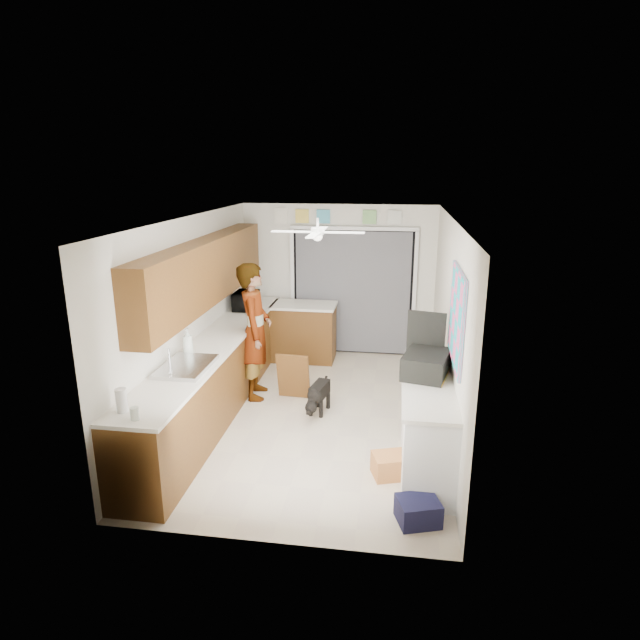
{
  "coord_description": "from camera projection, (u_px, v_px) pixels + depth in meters",
  "views": [
    {
      "loc": [
        0.98,
        -6.25,
        3.1
      ],
      "look_at": [
        0.0,
        0.4,
        1.15
      ],
      "focal_mm": 30.0,
      "sensor_mm": 36.0,
      "label": 1
    }
  ],
  "objects": [
    {
      "name": "ceiling_fan",
      "position": [
        318.0,
        232.0,
        6.48
      ],
      "size": [
        1.14,
        1.14,
        0.24
      ],
      "primitive_type": "cube",
      "color": "white",
      "rests_on": "ceiling"
    },
    {
      "name": "right_counter_top",
      "position": [
        429.0,
        391.0,
        5.35
      ],
      "size": [
        0.54,
        1.44,
        0.04
      ],
      "primitive_type": "cube",
      "color": "white",
      "rests_on": "right_counter_base"
    },
    {
      "name": "route66_sign",
      "position": [
        281.0,
        216.0,
        8.78
      ],
      "size": [
        0.22,
        0.02,
        0.26
      ],
      "primitive_type": "cube",
      "color": "silver",
      "rests_on": "wall_back"
    },
    {
      "name": "microwave",
      "position": [
        246.0,
        301.0,
        8.31
      ],
      "size": [
        0.35,
        0.51,
        0.27
      ],
      "primitive_type": "imported",
      "rotation": [
        0.0,
        0.0,
        1.6
      ],
      "color": "black",
      "rests_on": "left_countertop"
    },
    {
      "name": "curtain_panel",
      "position": [
        352.0,
        293.0,
        8.92
      ],
      "size": [
        1.9,
        0.03,
        2.05
      ],
      "primitive_type": "cube",
      "color": "slate",
      "rests_on": "wall_back"
    },
    {
      "name": "jar_b",
      "position": [
        135.0,
        414.0,
        4.7
      ],
      "size": [
        0.09,
        0.09,
        0.12
      ],
      "primitive_type": "cylinder",
      "rotation": [
        0.0,
        0.0,
        0.2
      ],
      "color": "silver",
      "rests_on": "left_countertop"
    },
    {
      "name": "wall_front",
      "position": [
        267.0,
        409.0,
        4.21
      ],
      "size": [
        3.2,
        0.0,
        3.2
      ],
      "primitive_type": "plane",
      "rotation": [
        -1.57,
        0.0,
        0.0
      ],
      "color": "silver",
      "rests_on": "ground"
    },
    {
      "name": "suitcase_rim",
      "position": [
        425.0,
        374.0,
        5.71
      ],
      "size": [
        0.56,
        0.67,
        0.02
      ],
      "primitive_type": "cube",
      "rotation": [
        0.0,
        0.0,
        -0.23
      ],
      "color": "yellow",
      "rests_on": "suitcase"
    },
    {
      "name": "cardboard_box",
      "position": [
        392.0,
        465.0,
        5.51
      ],
      "size": [
        0.45,
        0.39,
        0.24
      ],
      "primitive_type": "cube",
      "rotation": [
        0.0,
        0.0,
        0.32
      ],
      "color": "#C5743D",
      "rests_on": "floor"
    },
    {
      "name": "dog",
      "position": [
        320.0,
        396.0,
        6.92
      ],
      "size": [
        0.35,
        0.6,
        0.44
      ],
      "primitive_type": "cube",
      "rotation": [
        0.0,
        0.0,
        -0.2
      ],
      "color": "black",
      "rests_on": "floor"
    },
    {
      "name": "ceiling",
      "position": [
        315.0,
        219.0,
        6.24
      ],
      "size": [
        5.0,
        5.0,
        0.0
      ],
      "primitive_type": "plane",
      "rotation": [
        3.14,
        0.0,
        0.0
      ],
      "color": "white",
      "rests_on": "ground"
    },
    {
      "name": "floor",
      "position": [
        316.0,
        413.0,
        6.94
      ],
      "size": [
        5.0,
        5.0,
        0.0
      ],
      "primitive_type": "plane",
      "color": "#BEAD99",
      "rests_on": "ground"
    },
    {
      "name": "upper_cabinets",
      "position": [
        206.0,
        271.0,
        6.83
      ],
      "size": [
        0.32,
        4.0,
        0.8
      ],
      "primitive_type": "cube",
      "color": "brown",
      "rests_on": "wall_left"
    },
    {
      "name": "peninsula_base",
      "position": [
        304.0,
        333.0,
        8.78
      ],
      "size": [
        1.0,
        0.6,
        0.9
      ],
      "primitive_type": "cube",
      "color": "brown",
      "rests_on": "floor"
    },
    {
      "name": "peninsula_top",
      "position": [
        304.0,
        305.0,
        8.65
      ],
      "size": [
        1.04,
        0.64,
        0.04
      ],
      "primitive_type": "cube",
      "color": "white",
      "rests_on": "peninsula_base"
    },
    {
      "name": "soap_bottle",
      "position": [
        188.0,
        341.0,
        6.31
      ],
      "size": [
        0.13,
        0.13,
        0.32
      ],
      "primitive_type": "imported",
      "rotation": [
        0.0,
        0.0,
        -0.1
      ],
      "color": "silver",
      "rests_on": "left_countertop"
    },
    {
      "name": "cabinet_door_panel",
      "position": [
        293.0,
        376.0,
        7.28
      ],
      "size": [
        0.46,
        0.2,
        0.66
      ],
      "primitive_type": "cube",
      "rotation": [
        0.21,
        0.0,
        -0.06
      ],
      "color": "brown",
      "rests_on": "floor"
    },
    {
      "name": "paper_towel_roll",
      "position": [
        121.0,
        400.0,
        4.83
      ],
      "size": [
        0.11,
        0.11,
        0.22
      ],
      "primitive_type": "cylinder",
      "rotation": [
        0.0,
        0.0,
        -0.1
      ],
      "color": "white",
      "rests_on": "left_countertop"
    },
    {
      "name": "left_countertop",
      "position": [
        216.0,
        342.0,
        6.86
      ],
      "size": [
        0.62,
        4.8,
        0.04
      ],
      "primitive_type": "cube",
      "color": "white",
      "rests_on": "left_base_cabinets"
    },
    {
      "name": "suitcase_lid",
      "position": [
        426.0,
        334.0,
        5.88
      ],
      "size": [
        0.42,
        0.13,
        0.5
      ],
      "primitive_type": "cube",
      "rotation": [
        0.0,
        0.0,
        -0.23
      ],
      "color": "black",
      "rests_on": "suitcase"
    },
    {
      "name": "back_opening_recess",
      "position": [
        353.0,
        292.0,
        8.96
      ],
      "size": [
        2.0,
        0.06,
        2.1
      ],
      "primitive_type": "cube",
      "color": "black",
      "rests_on": "wall_back"
    },
    {
      "name": "header_frame_1",
      "position": [
        323.0,
        217.0,
        8.68
      ],
      "size": [
        0.22,
        0.02,
        0.22
      ],
      "primitive_type": "cube",
      "color": "#4EB1D1",
      "rests_on": "wall_back"
    },
    {
      "name": "suitcase",
      "position": [
        426.0,
        364.0,
        5.68
      ],
      "size": [
        0.56,
        0.67,
        0.25
      ],
      "primitive_type": "cube",
      "rotation": [
        0.0,
        0.0,
        -0.23
      ],
      "color": "black",
      "rests_on": "right_counter_top"
    },
    {
      "name": "navy_crate",
      "position": [
        418.0,
        511.0,
        4.8
      ],
      "size": [
        0.44,
        0.4,
        0.22
      ],
      "primitive_type": "cube",
      "rotation": [
        0.0,
        0.0,
        0.31
      ],
      "color": "black",
      "rests_on": "floor"
    },
    {
      "name": "wall_back",
      "position": [
        338.0,
        280.0,
        8.97
      ],
      "size": [
        3.2,
        0.0,
        3.2
      ],
      "primitive_type": "plane",
      "rotation": [
        1.57,
        0.0,
        0.0
      ],
      "color": "silver",
      "rests_on": "ground"
    },
    {
      "name": "header_frame_3",
      "position": [
        369.0,
        217.0,
        8.58
      ],
      "size": [
        0.22,
        0.02,
        0.22
      ],
      "primitive_type": "cube",
      "color": "#7AB668",
      "rests_on": "wall_back"
    },
    {
      "name": "faucet",
      "position": [
        169.0,
        358.0,
        5.9
      ],
      "size": [
        0.03,
        0.03,
        0.22
      ],
      "primitive_type": "cylinder",
      "color": "silver",
      "rests_on": "left_countertop"
    },
    {
      "name": "header_frame_0",
      "position": [
        302.0,
        216.0,
        8.73
      ],
      "size": [
        0.22,
        0.02,
        0.22
      ],
      "primitive_type": "cube",
      "color": "#EFD34F",
      "rests_on": "wall_back"
    },
    {
      "name": "door_trim_head",
      "position": [
        354.0,
        228.0,
        8.63
      ],
      "size": [
        2.1,
        0.04,
        0.06
      ],
      "primitive_type": "cube",
      "color": "white",
      "rests_on": "wall_back"
    },
    {
      "name": "door_trim_right",
      "position": [
        414.0,
        295.0,
        8.79
      ],
      "size": [
        0.06,
        0.04,
        2.1
      ],
      "primitive_type": "cube",
      "color": "white",
      "rests_on": "wall_back"
    },
    {
      "name": "left_base_cabinets",
      "position": [
        217.0,
        376.0,
        6.99
      ],
      "size": [
        0.6,
        4.8,
        0.9
      ],
      "primitive_type": "cube",
      "color": "brown",
      "rests_on": "floor"
    },
    {
      "name": "sink_basin",
      "position": [
        186.0,
        367.0,
        5.9
      ],
      "size": [
        0.5,
        0.76,
        0.06
      ],
      "primitive_type": "cube",
      "color": "silver",
      "rests_on": "left_countertop"
    },
    {
      "name": "wall_left",
      "position": [
        192.0,
        316.0,
        6.81
      ],
      "size": [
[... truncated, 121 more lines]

